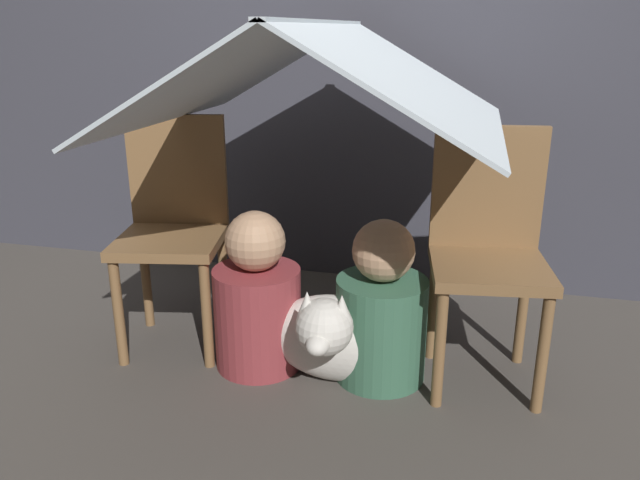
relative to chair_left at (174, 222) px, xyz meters
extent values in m
plane|color=#47423D|center=(0.57, -0.22, -0.47)|extent=(8.80, 8.80, 0.00)
cube|color=#3D3D47|center=(0.57, 0.81, 0.78)|extent=(7.00, 0.05, 2.50)
cylinder|color=brown|center=(-0.11, -0.25, -0.27)|extent=(0.04, 0.04, 0.40)
cylinder|color=brown|center=(0.20, -0.19, -0.27)|extent=(0.04, 0.04, 0.40)
cylinder|color=brown|center=(-0.17, 0.06, -0.27)|extent=(0.04, 0.04, 0.40)
cylinder|color=brown|center=(0.14, 0.12, -0.27)|extent=(0.04, 0.04, 0.40)
cube|color=brown|center=(0.01, -0.07, -0.05)|extent=(0.43, 0.43, 0.04)
cube|color=brown|center=(-0.02, 0.10, 0.17)|extent=(0.37, 0.10, 0.41)
cylinder|color=brown|center=(1.00, -0.24, -0.27)|extent=(0.04, 0.04, 0.40)
cylinder|color=brown|center=(1.31, -0.20, -0.27)|extent=(0.04, 0.04, 0.40)
cylinder|color=brown|center=(0.96, 0.07, -0.27)|extent=(0.04, 0.04, 0.40)
cylinder|color=brown|center=(1.27, 0.11, -0.27)|extent=(0.04, 0.04, 0.40)
cube|color=brown|center=(1.13, -0.07, -0.05)|extent=(0.41, 0.41, 0.04)
cube|color=brown|center=(1.11, 0.10, 0.17)|extent=(0.37, 0.08, 0.41)
cube|color=silver|center=(0.29, -0.07, 0.54)|extent=(0.57, 1.15, 0.33)
cube|color=silver|center=(0.85, -0.07, 0.54)|extent=(0.57, 1.15, 0.33)
cube|color=silver|center=(0.57, -0.07, 0.70)|extent=(0.04, 1.15, 0.01)
cylinder|color=maroon|center=(0.36, -0.13, -0.28)|extent=(0.30, 0.30, 0.36)
sphere|color=tan|center=(0.36, -0.13, 0.00)|extent=(0.21, 0.21, 0.21)
cylinder|color=#38664C|center=(0.80, -0.11, -0.29)|extent=(0.31, 0.31, 0.36)
sphere|color=tan|center=(0.80, -0.11, 0.00)|extent=(0.21, 0.21, 0.21)
ellipsoid|color=silver|center=(0.65, -0.16, -0.31)|extent=(0.47, 0.20, 0.31)
sphere|color=silver|center=(0.65, -0.34, -0.18)|extent=(0.18, 0.18, 0.18)
ellipsoid|color=silver|center=(0.65, -0.42, -0.20)|extent=(0.07, 0.09, 0.06)
cone|color=silver|center=(0.60, -0.34, -0.11)|extent=(0.06, 0.06, 0.08)
cone|color=silver|center=(0.71, -0.34, -0.11)|extent=(0.06, 0.06, 0.08)
camera|label=1|loc=(1.05, -2.00, 0.68)|focal=35.00mm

